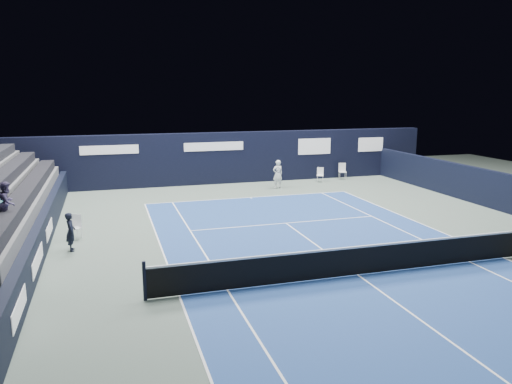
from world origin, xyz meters
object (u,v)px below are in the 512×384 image
tennis_player (278,174)px  folding_chair_back_a (320,174)px  tennis_net (359,260)px  folding_chair_back_b (342,170)px  line_judge_chair (75,225)px

tennis_player → folding_chair_back_a: bearing=20.0°
tennis_net → tennis_player: bearing=80.8°
folding_chair_back_b → tennis_net: (-7.22, -15.60, -0.08)m
folding_chair_back_a → tennis_player: size_ratio=0.54×
folding_chair_back_a → folding_chair_back_b: (1.75, 0.47, 0.08)m
folding_chair_back_b → tennis_player: 5.23m
folding_chair_back_a → tennis_net: size_ratio=0.07×
line_judge_chair → tennis_net: size_ratio=0.07×
folding_chair_back_a → tennis_player: bearing=-135.1°
line_judge_chair → tennis_net: bearing=-16.7°
folding_chair_back_b → tennis_player: bearing=-145.4°
line_judge_chair → tennis_net: 10.76m
folding_chair_back_b → line_judge_chair: 18.07m
line_judge_chair → tennis_player: size_ratio=0.57×
line_judge_chair → tennis_player: bearing=55.7°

